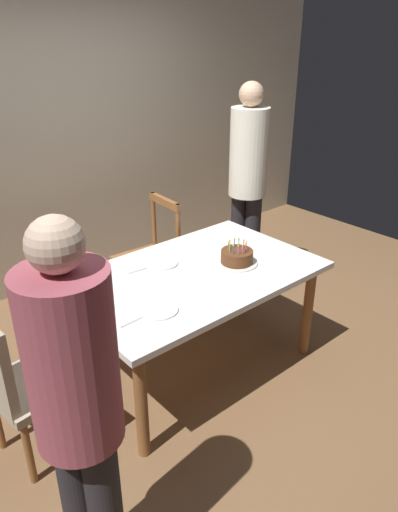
# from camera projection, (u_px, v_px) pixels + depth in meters

# --- Properties ---
(ground) EXTENTS (6.40, 6.40, 0.00)m
(ground) POSITION_uv_depth(u_px,v_px,m) (194.00, 365.00, 3.41)
(ground) COLOR brown
(back_wall) EXTENTS (6.40, 0.10, 2.60)m
(back_wall) POSITION_uv_depth(u_px,v_px,m) (54.00, 140.00, 4.12)
(back_wall) COLOR beige
(back_wall) RESTS_ON ground
(dining_table) EXTENTS (1.63, 1.03, 0.75)m
(dining_table) POSITION_uv_depth(u_px,v_px,m) (193.00, 283.00, 3.13)
(dining_table) COLOR white
(dining_table) RESTS_ON ground
(birthday_cake) EXTENTS (0.28, 0.28, 0.16)m
(birthday_cake) POSITION_uv_depth(u_px,v_px,m) (237.00, 258.00, 3.18)
(birthday_cake) COLOR silver
(birthday_cake) RESTS_ON dining_table
(plate_near_celebrant) EXTENTS (0.22, 0.22, 0.01)m
(plate_near_celebrant) POSITION_uv_depth(u_px,v_px,m) (159.00, 310.00, 2.67)
(plate_near_celebrant) COLOR white
(plate_near_celebrant) RESTS_ON dining_table
(plate_far_side) EXTENTS (0.22, 0.22, 0.01)m
(plate_far_side) POSITION_uv_depth(u_px,v_px,m) (162.00, 263.00, 3.20)
(plate_far_side) COLOR white
(plate_far_side) RESTS_ON dining_table
(fork_near_celebrant) EXTENTS (0.18, 0.02, 0.01)m
(fork_near_celebrant) POSITION_uv_depth(u_px,v_px,m) (134.00, 321.00, 2.57)
(fork_near_celebrant) COLOR silver
(fork_near_celebrant) RESTS_ON dining_table
(fork_far_side) EXTENTS (0.18, 0.03, 0.01)m
(fork_far_side) POSITION_uv_depth(u_px,v_px,m) (140.00, 270.00, 3.12)
(fork_far_side) COLOR silver
(fork_far_side) RESTS_ON dining_table
(chair_spindle_back) EXTENTS (0.47, 0.47, 0.95)m
(chair_spindle_back) POSITION_uv_depth(u_px,v_px,m) (149.00, 259.00, 3.92)
(chair_spindle_back) COLOR brown
(chair_spindle_back) RESTS_ON ground
(chair_upholstered) EXTENTS (0.49, 0.49, 0.95)m
(chair_upholstered) POSITION_uv_depth(u_px,v_px,m) (16.00, 379.00, 2.47)
(chair_upholstered) COLOR tan
(chair_upholstered) RESTS_ON ground
(person_celebrant) EXTENTS (0.32, 0.32, 1.67)m
(person_celebrant) POSITION_uv_depth(u_px,v_px,m) (78.00, 404.00, 1.71)
(person_celebrant) COLOR #262328
(person_celebrant) RESTS_ON ground
(person_guest) EXTENTS (0.32, 0.32, 1.80)m
(person_guest) POSITION_uv_depth(u_px,v_px,m) (248.00, 176.00, 4.06)
(person_guest) COLOR #262328
(person_guest) RESTS_ON ground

